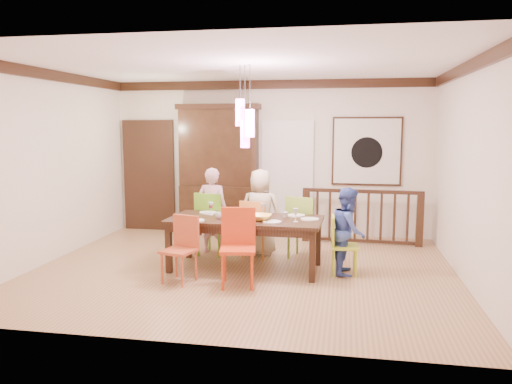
% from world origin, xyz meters
% --- Properties ---
extents(floor, '(6.00, 6.00, 0.00)m').
position_xyz_m(floor, '(0.00, 0.00, 0.00)').
color(floor, '#966948').
rests_on(floor, ground).
extents(ceiling, '(6.00, 6.00, 0.00)m').
position_xyz_m(ceiling, '(0.00, 0.00, 2.90)').
color(ceiling, white).
rests_on(ceiling, wall_back).
extents(wall_back, '(6.00, 0.00, 6.00)m').
position_xyz_m(wall_back, '(0.00, 2.50, 1.45)').
color(wall_back, beige).
rests_on(wall_back, floor).
extents(wall_left, '(0.00, 5.00, 5.00)m').
position_xyz_m(wall_left, '(-3.00, 0.00, 1.45)').
color(wall_left, beige).
rests_on(wall_left, floor).
extents(wall_right, '(0.00, 5.00, 5.00)m').
position_xyz_m(wall_right, '(3.00, 0.00, 1.45)').
color(wall_right, beige).
rests_on(wall_right, floor).
extents(crown_molding, '(6.00, 5.00, 0.16)m').
position_xyz_m(crown_molding, '(0.00, 0.00, 2.82)').
color(crown_molding, black).
rests_on(crown_molding, wall_back).
extents(panel_door, '(1.04, 0.07, 2.24)m').
position_xyz_m(panel_door, '(-2.40, 2.45, 1.05)').
color(panel_door, black).
rests_on(panel_door, wall_back).
extents(white_doorway, '(0.97, 0.05, 2.22)m').
position_xyz_m(white_doorway, '(0.35, 2.46, 1.05)').
color(white_doorway, silver).
rests_on(white_doorway, wall_back).
extents(painting, '(1.25, 0.06, 1.25)m').
position_xyz_m(painting, '(1.80, 2.46, 1.60)').
color(painting, black).
rests_on(painting, wall_back).
extents(pendant_cluster, '(0.27, 0.21, 1.14)m').
position_xyz_m(pendant_cluster, '(0.03, 0.05, 2.11)').
color(pendant_cluster, '#FF4CB8').
rests_on(pendant_cluster, ceiling).
extents(dining_table, '(2.22, 1.07, 0.75)m').
position_xyz_m(dining_table, '(0.03, 0.05, 0.67)').
color(dining_table, black).
rests_on(dining_table, floor).
extents(chair_far_left, '(0.55, 0.55, 1.02)m').
position_xyz_m(chair_far_left, '(-0.64, 0.78, 0.58)').
color(chair_far_left, '#63AB21').
rests_on(chair_far_left, floor).
extents(chair_far_mid, '(0.48, 0.48, 0.92)m').
position_xyz_m(chair_far_mid, '(0.07, 0.72, 0.52)').
color(chair_far_mid, '#CA742A').
rests_on(chair_far_mid, floor).
extents(chair_far_right, '(0.56, 0.56, 0.99)m').
position_xyz_m(chair_far_right, '(0.80, 0.83, 0.57)').
color(chair_far_right, olive).
rests_on(chair_far_right, floor).
extents(chair_near_left, '(0.49, 0.49, 0.88)m').
position_xyz_m(chair_near_left, '(-0.72, -0.71, 0.50)').
color(chair_near_left, '#B24A27').
rests_on(chair_near_left, floor).
extents(chair_near_mid, '(0.52, 0.52, 1.00)m').
position_xyz_m(chair_near_mid, '(0.08, -0.72, 0.57)').
color(chair_near_mid, '#BF3513').
rests_on(chair_near_mid, floor).
extents(chair_end_right, '(0.39, 0.39, 0.82)m').
position_xyz_m(chair_end_right, '(1.44, 0.04, 0.47)').
color(chair_end_right, '#B7D129').
rests_on(chair_end_right, floor).
extents(china_hutch, '(1.56, 0.46, 2.46)m').
position_xyz_m(china_hutch, '(-0.93, 2.30, 1.23)').
color(china_hutch, black).
rests_on(china_hutch, floor).
extents(balustrade, '(2.08, 0.19, 0.96)m').
position_xyz_m(balustrade, '(1.72, 1.95, 0.50)').
color(balustrade, black).
rests_on(balustrade, floor).
extents(person_far_left, '(0.53, 0.36, 1.40)m').
position_xyz_m(person_far_left, '(-0.69, 0.89, 0.70)').
color(person_far_left, beige).
rests_on(person_far_left, floor).
extents(person_far_mid, '(0.68, 0.45, 1.39)m').
position_xyz_m(person_far_mid, '(0.10, 0.90, 0.69)').
color(person_far_mid, '#C1B392').
rests_on(person_far_mid, floor).
extents(person_end_right, '(0.48, 0.61, 1.22)m').
position_xyz_m(person_end_right, '(1.49, 0.10, 0.61)').
color(person_end_right, '#3C53AA').
rests_on(person_end_right, floor).
extents(serving_bowl, '(0.36, 0.36, 0.08)m').
position_xyz_m(serving_bowl, '(0.26, -0.07, 0.79)').
color(serving_bowl, '#EDB843').
rests_on(serving_bowl, dining_table).
extents(small_bowl, '(0.20, 0.20, 0.06)m').
position_xyz_m(small_bowl, '(-0.18, 0.07, 0.78)').
color(small_bowl, white).
rests_on(small_bowl, dining_table).
extents(cup_left, '(0.16, 0.16, 0.09)m').
position_xyz_m(cup_left, '(-0.33, -0.06, 0.80)').
color(cup_left, silver).
rests_on(cup_left, dining_table).
extents(cup_right, '(0.12, 0.12, 0.09)m').
position_xyz_m(cup_right, '(0.58, 0.17, 0.79)').
color(cup_right, silver).
rests_on(cup_right, dining_table).
extents(plate_far_left, '(0.26, 0.26, 0.01)m').
position_xyz_m(plate_far_left, '(-0.62, 0.36, 0.76)').
color(plate_far_left, white).
rests_on(plate_far_left, dining_table).
extents(plate_far_mid, '(0.26, 0.26, 0.01)m').
position_xyz_m(plate_far_mid, '(0.05, 0.32, 0.76)').
color(plate_far_mid, white).
rests_on(plate_far_mid, dining_table).
extents(plate_far_right, '(0.26, 0.26, 0.01)m').
position_xyz_m(plate_far_right, '(0.73, 0.36, 0.76)').
color(plate_far_right, white).
rests_on(plate_far_right, dining_table).
extents(plate_near_left, '(0.26, 0.26, 0.01)m').
position_xyz_m(plate_near_left, '(-0.62, -0.27, 0.76)').
color(plate_near_left, white).
rests_on(plate_near_left, dining_table).
extents(plate_near_mid, '(0.26, 0.26, 0.01)m').
position_xyz_m(plate_near_mid, '(0.45, -0.19, 0.76)').
color(plate_near_mid, white).
rests_on(plate_near_mid, dining_table).
extents(plate_end_right, '(0.26, 0.26, 0.01)m').
position_xyz_m(plate_end_right, '(0.95, 0.11, 0.76)').
color(plate_end_right, white).
rests_on(plate_end_right, dining_table).
extents(wine_glass_a, '(0.08, 0.08, 0.19)m').
position_xyz_m(wine_glass_a, '(-0.53, 0.23, 0.84)').
color(wine_glass_a, '#590C19').
rests_on(wine_glass_a, dining_table).
extents(wine_glass_b, '(0.08, 0.08, 0.19)m').
position_xyz_m(wine_glass_b, '(0.25, 0.26, 0.84)').
color(wine_glass_b, silver).
rests_on(wine_glass_b, dining_table).
extents(wine_glass_c, '(0.08, 0.08, 0.19)m').
position_xyz_m(wine_glass_c, '(-0.08, -0.21, 0.84)').
color(wine_glass_c, '#590C19').
rests_on(wine_glass_c, dining_table).
extents(wine_glass_d, '(0.08, 0.08, 0.19)m').
position_xyz_m(wine_glass_d, '(0.76, -0.10, 0.84)').
color(wine_glass_d, silver).
rests_on(wine_glass_d, dining_table).
extents(napkin, '(0.18, 0.14, 0.01)m').
position_xyz_m(napkin, '(0.02, -0.35, 0.76)').
color(napkin, '#D83359').
rests_on(napkin, dining_table).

